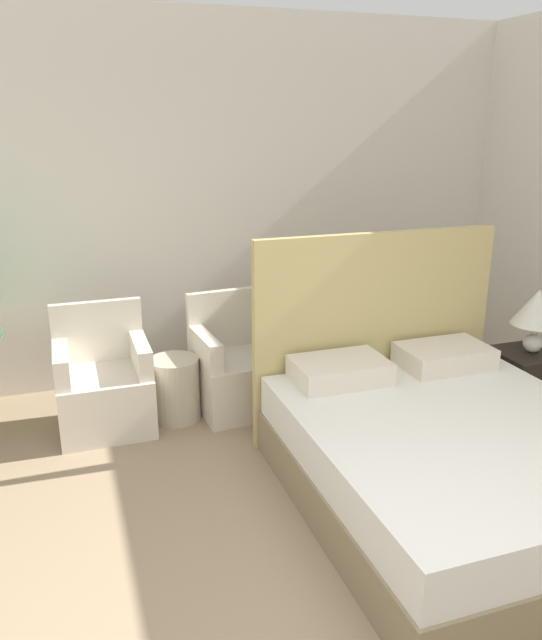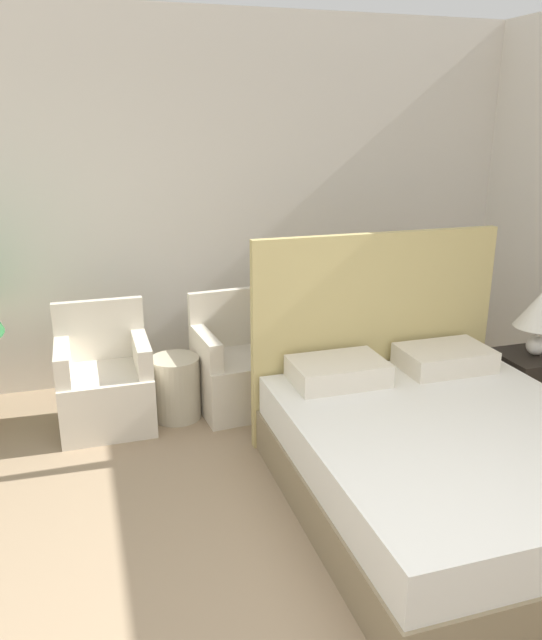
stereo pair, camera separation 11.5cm
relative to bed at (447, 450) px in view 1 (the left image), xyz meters
The scene contains 7 objects.
wall_back 2.73m from the bed, 109.17° to the left, with size 10.00×0.06×2.90m.
bed is the anchor object (origin of this frame).
armchair_near_window_left 2.34m from the bed, 139.18° to the left, with size 0.63×0.59×0.86m.
armchair_near_window_right 1.72m from the bed, 117.19° to the left, with size 0.68×0.64×0.86m.
nightstand 1.30m from the bed, 31.44° to the left, with size 0.44×0.43×0.52m.
table_lamp 1.42m from the bed, 30.86° to the left, with size 0.34×0.34×0.46m.
side_table 1.97m from the bed, 130.38° to the left, with size 0.35×0.35×0.46m.
Camera 1 is at (-1.15, -1.43, 2.09)m, focal length 35.00 mm.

